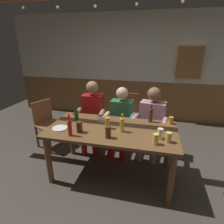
{
  "coord_description": "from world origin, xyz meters",
  "views": [
    {
      "loc": [
        0.53,
        -2.2,
        1.88
      ],
      "look_at": [
        0.0,
        0.03,
        1.01
      ],
      "focal_mm": 29.17,
      "sensor_mm": 36.0,
      "label": 1
    }
  ],
  "objects_px": {
    "pint_glass_3": "(168,137)",
    "bottle_0": "(122,125)",
    "bottle_1": "(70,127)",
    "person_1": "(121,118)",
    "pint_glass_0": "(160,134)",
    "person_2": "(151,119)",
    "person_0": "(92,113)",
    "chair_empty_far_end": "(47,122)",
    "pint_glass_2": "(108,132)",
    "dining_table": "(112,135)",
    "pint_glass_5": "(79,127)",
    "chair_empty_near_left": "(128,113)",
    "plate_0": "(60,128)",
    "condiment_caddy": "(103,120)",
    "pint_glass_4": "(171,120)",
    "pint_glass_1": "(107,123)",
    "bottle_3": "(151,115)",
    "wall_dart_cabinet": "(189,62)",
    "bottle_2": "(77,114)",
    "pint_glass_6": "(156,139)"
  },
  "relations": [
    {
      "from": "person_0",
      "to": "pint_glass_1",
      "type": "distance_m",
      "value": 0.84
    },
    {
      "from": "plate_0",
      "to": "condiment_caddy",
      "type": "bearing_deg",
      "value": 34.87
    },
    {
      "from": "pint_glass_5",
      "to": "wall_dart_cabinet",
      "type": "bearing_deg",
      "value": 56.81
    },
    {
      "from": "pint_glass_2",
      "to": "pint_glass_5",
      "type": "relative_size",
      "value": 1.04
    },
    {
      "from": "bottle_1",
      "to": "person_1",
      "type": "bearing_deg",
      "value": 64.49
    },
    {
      "from": "person_1",
      "to": "pint_glass_5",
      "type": "height_order",
      "value": "person_1"
    },
    {
      "from": "condiment_caddy",
      "to": "pint_glass_2",
      "type": "xyz_separation_m",
      "value": [
        0.2,
        -0.45,
        0.05
      ]
    },
    {
      "from": "person_1",
      "to": "pint_glass_1",
      "type": "height_order",
      "value": "person_1"
    },
    {
      "from": "person_0",
      "to": "pint_glass_6",
      "type": "height_order",
      "value": "person_0"
    },
    {
      "from": "person_2",
      "to": "pint_glass_0",
      "type": "distance_m",
      "value": 0.85
    },
    {
      "from": "chair_empty_near_left",
      "to": "bottle_1",
      "type": "relative_size",
      "value": 3.01
    },
    {
      "from": "bottle_1",
      "to": "wall_dart_cabinet",
      "type": "xyz_separation_m",
      "value": [
        1.72,
        2.63,
        0.59
      ]
    },
    {
      "from": "condiment_caddy",
      "to": "pint_glass_6",
      "type": "height_order",
      "value": "pint_glass_6"
    },
    {
      "from": "dining_table",
      "to": "pint_glass_6",
      "type": "relative_size",
      "value": 13.47
    },
    {
      "from": "chair_empty_far_end",
      "to": "pint_glass_0",
      "type": "height_order",
      "value": "pint_glass_0"
    },
    {
      "from": "bottle_0",
      "to": "pint_glass_1",
      "type": "xyz_separation_m",
      "value": [
        -0.21,
        0.06,
        -0.02
      ]
    },
    {
      "from": "condiment_caddy",
      "to": "plate_0",
      "type": "relative_size",
      "value": 0.67
    },
    {
      "from": "person_1",
      "to": "pint_glass_4",
      "type": "xyz_separation_m",
      "value": [
        0.81,
        -0.3,
        0.17
      ]
    },
    {
      "from": "person_2",
      "to": "pint_glass_6",
      "type": "bearing_deg",
      "value": 103.58
    },
    {
      "from": "pint_glass_6",
      "to": "pint_glass_3",
      "type": "bearing_deg",
      "value": 29.53
    },
    {
      "from": "person_0",
      "to": "chair_empty_far_end",
      "type": "xyz_separation_m",
      "value": [
        -0.86,
        -0.12,
        -0.22
      ]
    },
    {
      "from": "pint_glass_2",
      "to": "bottle_3",
      "type": "bearing_deg",
      "value": 51.39
    },
    {
      "from": "plate_0",
      "to": "pint_glass_2",
      "type": "bearing_deg",
      "value": -7.17
    },
    {
      "from": "person_2",
      "to": "chair_empty_near_left",
      "type": "distance_m",
      "value": 0.91
    },
    {
      "from": "bottle_0",
      "to": "person_1",
      "type": "bearing_deg",
      "value": 101.99
    },
    {
      "from": "bottle_2",
      "to": "pint_glass_0",
      "type": "relative_size",
      "value": 1.46
    },
    {
      "from": "chair_empty_near_left",
      "to": "bottle_2",
      "type": "bearing_deg",
      "value": 63.4
    },
    {
      "from": "pint_glass_6",
      "to": "plate_0",
      "type": "bearing_deg",
      "value": 174.93
    },
    {
      "from": "bottle_3",
      "to": "pint_glass_3",
      "type": "xyz_separation_m",
      "value": [
        0.23,
        -0.56,
        -0.05
      ]
    },
    {
      "from": "plate_0",
      "to": "bottle_3",
      "type": "distance_m",
      "value": 1.33
    },
    {
      "from": "pint_glass_0",
      "to": "person_2",
      "type": "bearing_deg",
      "value": 98.17
    },
    {
      "from": "bottle_0",
      "to": "pint_glass_4",
      "type": "relative_size",
      "value": 2.48
    },
    {
      "from": "plate_0",
      "to": "bottle_1",
      "type": "distance_m",
      "value": 0.29
    },
    {
      "from": "person_2",
      "to": "pint_glass_6",
      "type": "xyz_separation_m",
      "value": [
        0.07,
        -0.98,
        0.16
      ]
    },
    {
      "from": "pint_glass_6",
      "to": "wall_dart_cabinet",
      "type": "distance_m",
      "value": 2.75
    },
    {
      "from": "person_0",
      "to": "bottle_3",
      "type": "relative_size",
      "value": 4.53
    },
    {
      "from": "pint_glass_2",
      "to": "pint_glass_4",
      "type": "distance_m",
      "value": 1.01
    },
    {
      "from": "pint_glass_0",
      "to": "pint_glass_2",
      "type": "height_order",
      "value": "pint_glass_2"
    },
    {
      "from": "person_1",
      "to": "pint_glass_6",
      "type": "relative_size",
      "value": 8.92
    },
    {
      "from": "pint_glass_4",
      "to": "bottle_0",
      "type": "bearing_deg",
      "value": -147.37
    },
    {
      "from": "chair_empty_near_left",
      "to": "pint_glass_6",
      "type": "relative_size",
      "value": 6.64
    },
    {
      "from": "bottle_3",
      "to": "chair_empty_far_end",
      "type": "bearing_deg",
      "value": 174.06
    },
    {
      "from": "chair_empty_far_end",
      "to": "bottle_1",
      "type": "bearing_deg",
      "value": 68.0
    },
    {
      "from": "chair_empty_near_left",
      "to": "pint_glass_2",
      "type": "relative_size",
      "value": 5.76
    },
    {
      "from": "pint_glass_3",
      "to": "bottle_0",
      "type": "bearing_deg",
      "value": 166.01
    },
    {
      "from": "bottle_3",
      "to": "pint_glass_2",
      "type": "relative_size",
      "value": 1.83
    },
    {
      "from": "dining_table",
      "to": "person_2",
      "type": "height_order",
      "value": "person_2"
    },
    {
      "from": "chair_empty_far_end",
      "to": "pint_glass_3",
      "type": "height_order",
      "value": "pint_glass_3"
    },
    {
      "from": "chair_empty_far_end",
      "to": "dining_table",
      "type": "bearing_deg",
      "value": 90.0
    },
    {
      "from": "pint_glass_1",
      "to": "pint_glass_5",
      "type": "relative_size",
      "value": 1.07
    }
  ]
}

